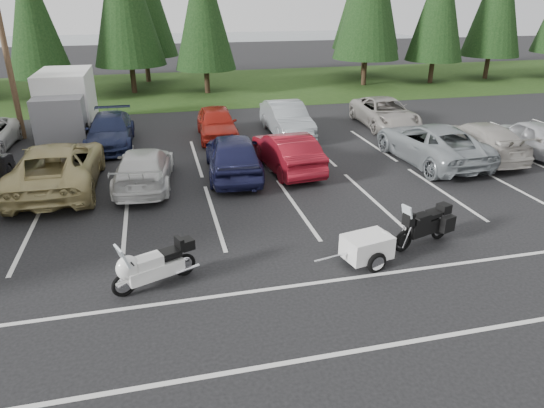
{
  "coord_description": "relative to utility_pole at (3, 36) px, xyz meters",
  "views": [
    {
      "loc": [
        -3.68,
        -12.93,
        6.41
      ],
      "look_at": [
        -0.68,
        -0.5,
        0.85
      ],
      "focal_mm": 32.0,
      "sensor_mm": 36.0,
      "label": 1
    }
  ],
  "objects": [
    {
      "name": "car_far_1",
      "position": [
        4.22,
        -2.34,
        -3.99
      ],
      "size": [
        2.07,
        4.92,
        1.42
      ],
      "primitive_type": "imported",
      "rotation": [
        0.0,
        0.0,
        -0.02
      ],
      "color": "#1C2346",
      "rests_on": "ground"
    },
    {
      "name": "car_near_3",
      "position": [
        5.72,
        -7.86,
        -4.01
      ],
      "size": [
        2.37,
        4.9,
        1.38
      ],
      "primitive_type": "imported",
      "rotation": [
        0.0,
        0.0,
        3.05
      ],
      "color": "silver",
      "rests_on": "ground"
    },
    {
      "name": "car_near_6",
      "position": [
        17.18,
        -7.77,
        -3.9
      ],
      "size": [
        2.87,
        5.83,
        1.59
      ],
      "primitive_type": "imported",
      "rotation": [
        0.0,
        0.0,
        3.18
      ],
      "color": "gray",
      "rests_on": "ground"
    },
    {
      "name": "car_near_8",
      "position": [
        22.11,
        -7.61,
        -3.98
      ],
      "size": [
        2.06,
        4.35,
        1.44
      ],
      "primitive_type": "imported",
      "rotation": [
        0.0,
        0.0,
        3.05
      ],
      "color": "#BBBCC0",
      "rests_on": "ground"
    },
    {
      "name": "conifer_7",
      "position": [
        27.5,
        9.8,
        1.11
      ],
      "size": [
        4.27,
        4.27,
        9.94
      ],
      "color": "#332316",
      "rests_on": "ground"
    },
    {
      "name": "grass_strip",
      "position": [
        10.0,
        12.0,
        -4.69
      ],
      "size": [
        80.0,
        16.0,
        0.01
      ],
      "primitive_type": "cube",
      "color": "#183210",
      "rests_on": "ground"
    },
    {
      "name": "conifer_5",
      "position": [
        10.0,
        9.6,
        0.93
      ],
      "size": [
        4.14,
        4.14,
        9.63
      ],
      "color": "#332316",
      "rests_on": "ground"
    },
    {
      "name": "car_far_2",
      "position": [
        9.1,
        -2.21,
        -3.95
      ],
      "size": [
        1.94,
        4.47,
        1.5
      ],
      "primitive_type": "imported",
      "rotation": [
        0.0,
        0.0,
        -0.04
      ],
      "color": "#A01E14",
      "rests_on": "ground"
    },
    {
      "name": "stall_markings",
      "position": [
        10.0,
        -10.0,
        -4.69
      ],
      "size": [
        32.0,
        16.0,
        0.01
      ],
      "primitive_type": "cube",
      "color": "silver",
      "rests_on": "ground"
    },
    {
      "name": "car_far_4",
      "position": [
        17.92,
        -1.98,
        -3.98
      ],
      "size": [
        2.68,
        5.3,
        1.44
      ],
      "primitive_type": "imported",
      "rotation": [
        0.0,
        0.0,
        -0.06
      ],
      "color": "#A49E96",
      "rests_on": "ground"
    },
    {
      "name": "car_near_7",
      "position": [
        19.42,
        -7.7,
        -3.95
      ],
      "size": [
        2.18,
        5.19,
        1.5
      ],
      "primitive_type": "imported",
      "rotation": [
        0.0,
        0.0,
        3.12
      ],
      "color": "#B4AEA5",
      "rests_on": "ground"
    },
    {
      "name": "car_near_4",
      "position": [
        9.01,
        -7.54,
        -3.87
      ],
      "size": [
        2.32,
        5.02,
        1.66
      ],
      "primitive_type": "imported",
      "rotation": [
        0.0,
        0.0,
        3.07
      ],
      "color": "#181A3D",
      "rests_on": "ground"
    },
    {
      "name": "utility_pole",
      "position": [
        0.0,
        0.0,
        0.0
      ],
      "size": [
        1.6,
        0.26,
        9.0
      ],
      "color": "#473321",
      "rests_on": "ground"
    },
    {
      "name": "car_far_3",
      "position": [
        12.52,
        -2.33,
        -3.91
      ],
      "size": [
        1.71,
        4.8,
        1.58
      ],
      "primitive_type": "imported",
      "rotation": [
        0.0,
        0.0,
        0.01
      ],
      "color": "gray",
      "rests_on": "ground"
    },
    {
      "name": "conifer_3",
      "position": [
        -0.5,
        9.4,
        0.57
      ],
      "size": [
        3.87,
        3.87,
        9.02
      ],
      "color": "#332316",
      "rests_on": "ground"
    },
    {
      "name": "lake_water",
      "position": [
        14.0,
        43.0,
        -4.7
      ],
      "size": [
        70.0,
        50.0,
        0.02
      ],
      "primitive_type": "cube",
      "color": "slate",
      "rests_on": "ground"
    },
    {
      "name": "ground",
      "position": [
        10.0,
        -12.0,
        -4.7
      ],
      "size": [
        120.0,
        120.0,
        0.0
      ],
      "primitive_type": "plane",
      "color": "black",
      "rests_on": "ground"
    },
    {
      "name": "adventure_motorcycle",
      "position": [
        13.13,
        -14.33,
        -4.01
      ],
      "size": [
        2.39,
        1.44,
        1.38
      ],
      "primitive_type": null,
      "rotation": [
        0.0,
        0.0,
        0.31
      ],
      "color": "black",
      "rests_on": "ground"
    },
    {
      "name": "car_near_2",
      "position": [
        2.76,
        -7.43,
        -3.86
      ],
      "size": [
        2.82,
        6.03,
        1.67
      ],
      "primitive_type": "imported",
      "rotation": [
        0.0,
        0.0,
        3.13
      ],
      "color": "tan",
      "rests_on": "ground"
    },
    {
      "name": "touring_motorcycle",
      "position": [
        5.95,
        -14.69,
        -4.05
      ],
      "size": [
        2.43,
        1.56,
        1.29
      ],
      "primitive_type": null,
      "rotation": [
        0.0,
        0.0,
        0.39
      ],
      "color": "white",
      "rests_on": "ground"
    },
    {
      "name": "car_near_5",
      "position": [
        11.16,
        -7.38,
        -3.95
      ],
      "size": [
        1.98,
        4.67,
        1.5
      ],
      "primitive_type": "imported",
      "rotation": [
        0.0,
        0.0,
        3.23
      ],
      "color": "maroon",
      "rests_on": "ground"
    },
    {
      "name": "cargo_trailer",
      "position": [
        11.24,
        -14.89,
        -4.3
      ],
      "size": [
        1.88,
        1.3,
        0.8
      ],
      "primitive_type": null,
      "rotation": [
        0.0,
        0.0,
        0.21
      ],
      "color": "white",
      "rests_on": "ground"
    },
    {
      "name": "box_truck",
      "position": [
        2.0,
        0.5,
        -3.25
      ],
      "size": [
        2.4,
        5.6,
        2.9
      ],
      "primitive_type": null,
      "color": "silver",
      "rests_on": "ground"
    }
  ]
}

